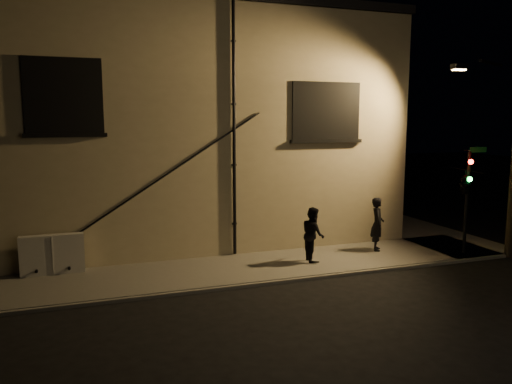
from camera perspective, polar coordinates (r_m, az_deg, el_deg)
name	(u,v)px	position (r m, az deg, el deg)	size (l,w,h in m)	color
ground	(321,278)	(15.26, 7.43, -9.72)	(90.00, 90.00, 0.00)	black
sidewalk	(298,240)	(19.57, 4.84, -5.46)	(21.00, 16.00, 0.12)	#57554E
building	(167,126)	(22.22, -10.10, 7.41)	(16.20, 12.23, 8.80)	tan
utility_cabinet	(52,254)	(16.16, -22.24, -6.62)	(1.81, 0.30, 1.19)	#B3B1AA
pedestrian_a	(377,224)	(18.07, 13.70, -3.57)	(0.69, 0.45, 1.88)	black
pedestrian_b	(313,234)	(16.37, 6.54, -4.81)	(0.86, 0.67, 1.77)	black
traffic_signal	(465,183)	(18.23, 22.81, 0.98)	(1.36, 2.16, 3.65)	black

